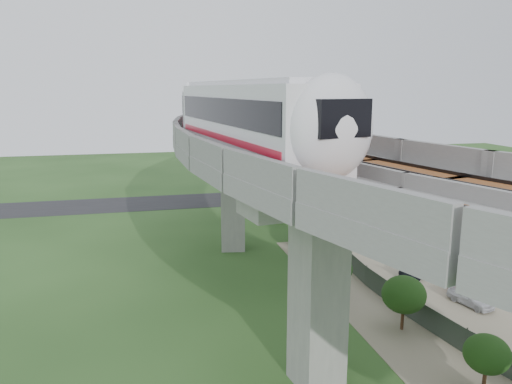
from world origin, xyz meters
TOP-DOWN VIEW (x-y plane):
  - ground at (0.00, 0.00)m, footprint 160.00×160.00m
  - dirt_lot at (14.00, -2.00)m, footprint 18.00×26.00m
  - asphalt_road at (0.00, 30.00)m, footprint 60.00×8.00m
  - viaduct at (3.84, 0.00)m, footprint 19.58×73.98m
  - metro_train at (2.07, 14.23)m, footprint 19.25×59.51m
  - fence at (9.75, 0.00)m, footprint 3.87×38.73m
  - tree_0 at (11.82, 24.50)m, footprint 3.01×3.01m
  - tree_1 at (8.64, 17.55)m, footprint 2.70×2.70m
  - tree_2 at (7.27, 11.18)m, footprint 1.94×1.94m
  - tree_3 at (7.45, 5.76)m, footprint 3.03×3.03m
  - tree_4 at (5.83, -1.36)m, footprint 1.81×1.81m
  - tree_5 at (7.57, -6.61)m, footprint 2.51×2.51m
  - tree_6 at (8.14, -12.95)m, footprint 2.08×2.08m
  - car_white at (13.54, -4.64)m, footprint 1.94×3.29m
  - car_red at (15.23, -1.82)m, footprint 3.71×3.16m
  - car_dark at (13.25, 0.79)m, footprint 4.05×2.82m

SIDE VIEW (x-z plane):
  - ground at x=0.00m, z-range 0.00..0.00m
  - asphalt_road at x=0.00m, z-range 0.00..0.03m
  - dirt_lot at x=14.00m, z-range 0.00..0.04m
  - car_white at x=13.54m, z-range 0.04..1.09m
  - car_dark at x=13.25m, z-range 0.04..1.13m
  - car_red at x=15.23m, z-range 0.04..1.24m
  - fence at x=9.75m, z-range 0.00..1.50m
  - tree_6 at x=8.14m, z-range 0.51..3.32m
  - tree_4 at x=5.83m, z-range 0.57..3.28m
  - tree_2 at x=7.27m, z-range 0.61..3.50m
  - tree_5 at x=7.57m, z-range 0.55..3.81m
  - tree_3 at x=7.45m, z-range 0.46..3.96m
  - tree_1 at x=8.64m, z-range 0.66..4.29m
  - tree_0 at x=11.82m, z-range 0.68..4.61m
  - viaduct at x=3.84m, z-range 3.35..14.75m
  - metro_train at x=2.07m, z-range 10.49..14.13m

